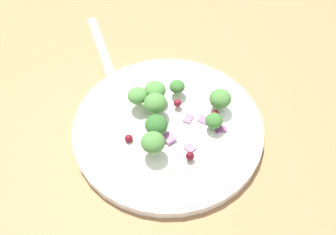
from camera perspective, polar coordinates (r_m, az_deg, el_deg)
name	(u,v)px	position (r cm, az deg, el deg)	size (l,w,h in cm)	color
ground_plane	(157,144)	(50.50, -1.55, -3.78)	(180.00, 180.00, 2.00)	olive
plate	(168,127)	(49.74, 0.00, -1.31)	(23.27, 23.27, 1.70)	white
dressing_pool	(168,125)	(49.39, 0.00, -1.01)	(13.50, 13.50, 0.20)	white
broccoli_floret_0	(158,122)	(47.57, -1.42, -0.68)	(2.71, 2.71, 2.75)	#ADD18E
broccoli_floret_1	(214,121)	(48.15, 6.47, -0.48)	(2.08, 2.08, 2.11)	#8EB77A
broccoli_floret_2	(153,143)	(45.03, -2.11, -3.56)	(2.74, 2.74, 2.77)	#9EC684
broccoli_floret_3	(155,103)	(48.64, -1.78, 2.00)	(2.76, 2.76, 2.80)	#9EC684
broccoli_floret_4	(137,96)	(49.57, -4.31, 3.04)	(2.44, 2.44, 2.48)	#9EC684
broccoli_floret_5	(155,90)	(50.30, -1.81, 3.82)	(2.65, 2.65, 2.68)	#8EB77A
broccoli_floret_6	(177,87)	(51.28, 1.29, 4.34)	(1.98, 1.98, 2.00)	#8EB77A
broccoli_floret_7	(220,99)	(49.93, 7.34, 2.61)	(2.71, 2.71, 2.75)	#8EB77A
cranberry_0	(213,111)	(50.12, 6.40, 0.90)	(0.98, 0.98, 0.98)	maroon
cranberry_1	(128,136)	(48.02, -5.67, -2.57)	(0.99, 0.99, 0.99)	maroon
cranberry_2	(178,103)	(50.30, 1.34, 2.05)	(0.99, 0.99, 0.99)	maroon
cranberry_3	(190,156)	(45.82, 3.11, -5.43)	(1.00, 1.00, 1.00)	#4C0A14
cranberry_4	(213,102)	(51.45, 6.41, 2.21)	(0.77, 0.77, 0.77)	maroon
cranberry_5	(153,123)	(48.72, -2.09, -0.82)	(0.93, 0.93, 0.93)	#4C0A14
onion_bit_0	(190,148)	(47.23, 3.10, -4.36)	(1.02, 1.12, 0.40)	#A35B93
onion_bit_1	(220,129)	(49.12, 7.36, -1.68)	(1.37, 0.83, 0.33)	#843D75
onion_bit_2	(169,138)	(47.65, 0.16, -2.90)	(1.40, 1.24, 0.41)	#A35B93
onion_bit_3	(205,122)	(49.66, 5.19, -0.68)	(1.26, 1.12, 0.38)	#A35B93
onion_bit_4	(188,119)	(49.78, 2.86, -0.17)	(1.39, 0.96, 0.33)	#A35B93
fork	(107,62)	(58.79, -8.59, 7.66)	(18.60, 2.41, 0.50)	silver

